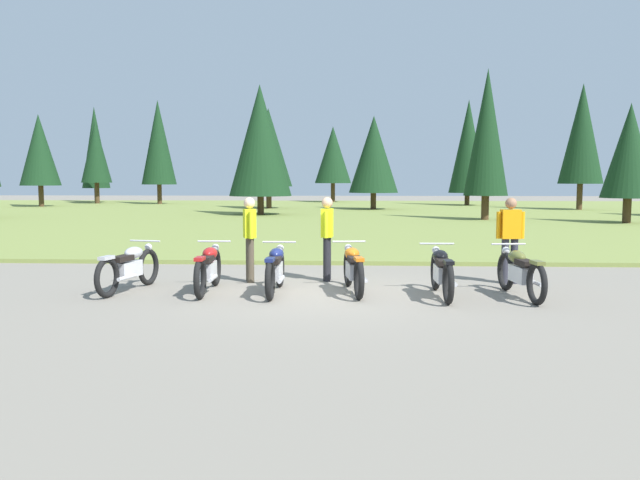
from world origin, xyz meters
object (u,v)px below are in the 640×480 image
object	(u,v)px
motorcycle_olive	(520,272)
rider_checking_bike	(510,235)
motorcycle_silver	(129,267)
motorcycle_navy	(276,269)
motorcycle_orange	(353,268)
motorcycle_red	(208,268)
motorcycle_black	(442,271)
rider_with_back_turned	(250,234)
rider_near_row_end	(327,234)

from	to	relation	value
motorcycle_olive	rider_checking_bike	bearing A→B (deg)	83.56
motorcycle_silver	motorcycle_navy	distance (m)	2.68
motorcycle_orange	motorcycle_olive	world-z (taller)	same
motorcycle_silver	motorcycle_red	world-z (taller)	same
motorcycle_red	motorcycle_black	distance (m)	4.13
motorcycle_red	rider_with_back_turned	xyz separation A→B (m)	(0.56, 1.17, 0.51)
motorcycle_orange	rider_with_back_turned	xyz separation A→B (m)	(-2.03, 1.08, 0.51)
motorcycle_silver	motorcycle_olive	world-z (taller)	same
motorcycle_silver	rider_near_row_end	world-z (taller)	rider_near_row_end
rider_checking_bike	motorcycle_navy	bearing A→B (deg)	-163.45
motorcycle_red	rider_with_back_turned	bearing A→B (deg)	64.38
rider_near_row_end	rider_with_back_turned	size ratio (longest dim) A/B	1.00
motorcycle_orange	motorcycle_silver	bearing A→B (deg)	-179.07
rider_with_back_turned	motorcycle_navy	bearing A→B (deg)	-61.99
rider_near_row_end	rider_checking_bike	size ratio (longest dim) A/B	1.00
rider_near_row_end	rider_checking_bike	bearing A→B (deg)	-2.59
motorcycle_orange	motorcycle_black	distance (m)	1.56
motorcycle_olive	rider_with_back_turned	distance (m)	5.12
motorcycle_silver	motorcycle_olive	xyz separation A→B (m)	(6.91, -0.25, 0.00)
motorcycle_navy	motorcycle_black	xyz separation A→B (m)	(2.90, -0.16, 0.00)
motorcycle_black	rider_checking_bike	distance (m)	2.16
motorcycle_red	rider_checking_bike	distance (m)	5.78
motorcycle_silver	rider_with_back_turned	distance (m)	2.37
motorcycle_silver	motorcycle_olive	bearing A→B (deg)	-2.10
motorcycle_silver	motorcycle_navy	size ratio (longest dim) A/B	0.99
motorcycle_olive	rider_with_back_turned	world-z (taller)	rider_with_back_turned
motorcycle_black	rider_with_back_turned	size ratio (longest dim) A/B	1.26
motorcycle_navy	rider_checking_bike	world-z (taller)	rider_checking_bike
rider_with_back_turned	motorcycle_black	bearing A→B (deg)	-21.44
motorcycle_orange	rider_with_back_turned	distance (m)	2.36
rider_near_row_end	rider_with_back_turned	world-z (taller)	same
motorcycle_navy	rider_checking_bike	size ratio (longest dim) A/B	1.26
motorcycle_navy	rider_with_back_turned	size ratio (longest dim) A/B	1.26
motorcycle_navy	rider_checking_bike	bearing A→B (deg)	16.55
rider_checking_bike	rider_with_back_turned	distance (m)	5.06
motorcycle_red	motorcycle_orange	world-z (taller)	same
motorcycle_navy	motorcycle_orange	size ratio (longest dim) A/B	1.00
motorcycle_black	motorcycle_navy	bearing A→B (deg)	176.82
motorcycle_orange	motorcycle_red	bearing A→B (deg)	-177.94
motorcycle_red	motorcycle_navy	xyz separation A→B (m)	(1.22, -0.07, 0.00)
rider_with_back_turned	motorcycle_red	bearing A→B (deg)	-115.62
motorcycle_red	motorcycle_olive	bearing A→B (deg)	-2.38
motorcycle_black	rider_checking_bike	world-z (taller)	rider_checking_bike
motorcycle_olive	motorcycle_navy	bearing A→B (deg)	177.86
rider_checking_bike	motorcycle_orange	bearing A→B (deg)	-159.24
motorcycle_red	motorcycle_olive	world-z (taller)	same
rider_checking_bike	rider_near_row_end	bearing A→B (deg)	177.41
motorcycle_red	motorcycle_silver	bearing A→B (deg)	178.92
motorcycle_red	motorcycle_black	size ratio (longest dim) A/B	1.00
motorcycle_red	rider_near_row_end	xyz separation A→B (m)	(2.07, 1.40, 0.51)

